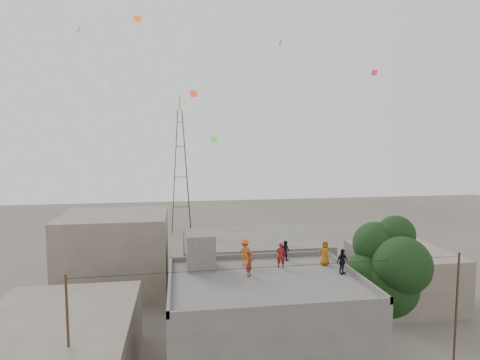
# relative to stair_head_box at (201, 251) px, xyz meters

# --- Properties ---
(main_building) EXTENTS (10.00, 8.00, 6.10)m
(main_building) POSITION_rel_stair_head_box_xyz_m (3.20, -2.60, -4.05)
(main_building) COLOR #54514F
(main_building) RESTS_ON ground
(parapet) EXTENTS (10.00, 8.00, 0.30)m
(parapet) POSITION_rel_stair_head_box_xyz_m (3.20, -2.60, -0.85)
(parapet) COLOR #54514F
(parapet) RESTS_ON main_building
(stair_head_box) EXTENTS (1.60, 1.80, 2.00)m
(stair_head_box) POSITION_rel_stair_head_box_xyz_m (0.00, 0.00, 0.00)
(stair_head_box) COLOR #54514F
(stair_head_box) RESTS_ON main_building
(neighbor_west) EXTENTS (8.00, 10.00, 4.00)m
(neighbor_west) POSITION_rel_stair_head_box_xyz_m (-7.80, -0.60, -5.10)
(neighbor_west) COLOR #675E51
(neighbor_west) RESTS_ON ground
(neighbor_north) EXTENTS (12.00, 9.00, 5.00)m
(neighbor_north) POSITION_rel_stair_head_box_xyz_m (5.20, 11.40, -4.60)
(neighbor_north) COLOR #54514F
(neighbor_north) RESTS_ON ground
(neighbor_northwest) EXTENTS (9.00, 8.00, 7.00)m
(neighbor_northwest) POSITION_rel_stair_head_box_xyz_m (-6.80, 13.40, -3.60)
(neighbor_northwest) COLOR #675E51
(neighbor_northwest) RESTS_ON ground
(neighbor_east) EXTENTS (7.00, 8.00, 4.40)m
(neighbor_east) POSITION_rel_stair_head_box_xyz_m (17.20, 7.40, -4.90)
(neighbor_east) COLOR #675E51
(neighbor_east) RESTS_ON ground
(tree) EXTENTS (4.90, 4.60, 9.10)m
(tree) POSITION_rel_stair_head_box_xyz_m (10.57, -2.00, -1.00)
(tree) COLOR black
(tree) RESTS_ON ground
(utility_line) EXTENTS (20.12, 0.62, 7.40)m
(utility_line) POSITION_rel_stair_head_box_xyz_m (3.70, -3.85, -3.27)
(utility_line) COLOR black
(utility_line) RESTS_ON ground
(transmission_tower) EXTENTS (2.97, 2.97, 20.01)m
(transmission_tower) POSITION_rel_stair_head_box_xyz_m (-0.80, 37.40, 1.97)
(transmission_tower) COLOR black
(transmission_tower) RESTS_ON ground
(person_red_adult) EXTENTS (0.61, 0.49, 1.46)m
(person_red_adult) POSITION_rel_stair_head_box_xyz_m (4.55, -0.73, -0.27)
(person_red_adult) COLOR maroon
(person_red_adult) RESTS_ON main_building
(person_orange_child) EXTENTS (0.82, 0.63, 1.48)m
(person_orange_child) POSITION_rel_stair_head_box_xyz_m (7.25, -0.63, -0.26)
(person_orange_child) COLOR #9B5B11
(person_orange_child) RESTS_ON main_building
(person_dark_child) EXTENTS (0.71, 0.74, 1.20)m
(person_dark_child) POSITION_rel_stair_head_box_xyz_m (5.22, 0.73, -0.40)
(person_dark_child) COLOR black
(person_dark_child) RESTS_ON main_building
(person_dark_adult) EXTENTS (0.89, 0.67, 1.40)m
(person_dark_adult) POSITION_rel_stair_head_box_xyz_m (7.60, -2.31, -0.30)
(person_dark_adult) COLOR black
(person_dark_adult) RESTS_ON main_building
(person_orange_adult) EXTENTS (1.07, 0.68, 1.58)m
(person_orange_adult) POSITION_rel_stair_head_box_xyz_m (2.58, 0.01, -0.21)
(person_orange_adult) COLOR #BE5115
(person_orange_adult) RESTS_ON main_building
(person_red_child) EXTENTS (0.53, 0.61, 1.41)m
(person_red_child) POSITION_rel_stair_head_box_xyz_m (2.52, -1.84, -0.30)
(person_red_child) COLOR maroon
(person_red_child) RESTS_ON main_building
(kites) EXTENTS (20.37, 15.26, 11.49)m
(kites) POSITION_rel_stair_head_box_xyz_m (3.64, 5.24, 9.94)
(kites) COLOR #FF411A
(kites) RESTS_ON ground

